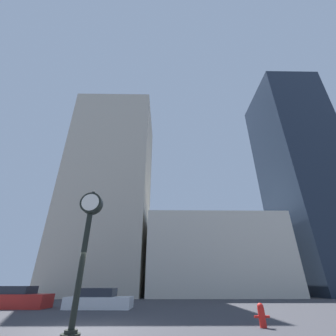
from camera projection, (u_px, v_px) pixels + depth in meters
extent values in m
plane|color=#38383D|center=(81.00, 332.00, 7.89)|extent=(200.00, 200.00, 0.00)
cube|color=#BCB29E|center=(111.00, 190.00, 35.92)|extent=(11.87, 12.00, 29.58)
cube|color=beige|center=(213.00, 256.00, 31.59)|extent=(17.91, 12.00, 9.75)
cube|color=#1E2838|center=(300.00, 174.00, 37.73)|extent=(9.44, 12.00, 35.63)
cylinder|color=black|center=(70.00, 336.00, 6.96)|extent=(0.61, 0.61, 0.12)
cylinder|color=black|center=(71.00, 332.00, 7.01)|extent=(0.41, 0.41, 0.10)
cylinder|color=black|center=(82.00, 266.00, 7.88)|extent=(0.20, 0.20, 3.70)
cylinder|color=black|center=(92.00, 204.00, 8.92)|extent=(0.82, 0.37, 0.82)
cylinder|color=white|center=(90.00, 202.00, 8.75)|extent=(0.67, 0.02, 0.67)
cylinder|color=white|center=(93.00, 205.00, 9.09)|extent=(0.67, 0.02, 0.67)
sphere|color=black|center=(93.00, 193.00, 9.13)|extent=(0.12, 0.12, 0.12)
cube|color=red|center=(15.00, 301.00, 15.32)|extent=(4.67, 1.94, 0.86)
cube|color=#232833|center=(15.00, 290.00, 15.64)|extent=(2.60, 1.64, 0.49)
cube|color=silver|center=(99.00, 303.00, 15.04)|extent=(4.40, 1.98, 0.71)
cube|color=#232833|center=(97.00, 292.00, 15.33)|extent=(2.45, 1.68, 0.52)
cylinder|color=red|center=(262.00, 318.00, 8.71)|extent=(0.26, 0.26, 0.65)
sphere|color=red|center=(260.00, 306.00, 8.88)|extent=(0.24, 0.24, 0.24)
cylinder|color=red|center=(256.00, 317.00, 8.72)|extent=(0.17, 0.09, 0.09)
cylinder|color=red|center=(267.00, 317.00, 8.72)|extent=(0.17, 0.09, 0.09)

